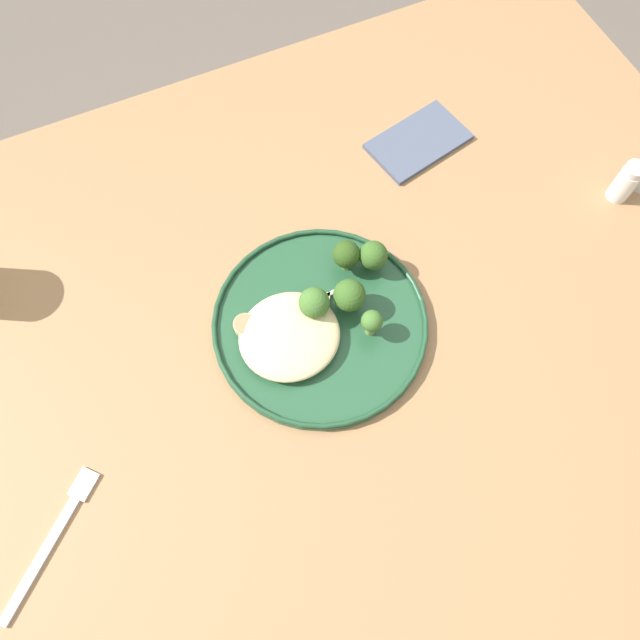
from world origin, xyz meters
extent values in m
plane|color=#665B51|center=(0.00, 0.00, 0.00)|extent=(6.00, 6.00, 0.00)
cube|color=#9E754C|center=(0.00, 0.00, 0.72)|extent=(1.40, 1.00, 0.04)
cube|color=olive|center=(0.64, 0.44, 0.35)|extent=(0.06, 0.06, 0.70)
cylinder|color=#235133|center=(0.03, 0.01, 0.74)|extent=(0.29, 0.29, 0.01)
torus|color=#204B2E|center=(0.03, 0.01, 0.75)|extent=(0.29, 0.29, 0.01)
ellipsoid|color=beige|center=(-0.02, 0.00, 0.76)|extent=(0.13, 0.13, 0.03)
cylinder|color=#E5C689|center=(-0.02, 0.00, 0.76)|extent=(0.03, 0.03, 0.01)
cylinder|color=#958159|center=(-0.02, 0.00, 0.77)|extent=(0.03, 0.03, 0.00)
cylinder|color=beige|center=(0.01, 0.00, 0.76)|extent=(0.04, 0.04, 0.02)
cylinder|color=#988766|center=(0.01, 0.00, 0.77)|extent=(0.03, 0.03, 0.00)
cylinder|color=beige|center=(-0.01, -0.02, 0.76)|extent=(0.03, 0.03, 0.01)
cylinder|color=#988766|center=(-0.01, -0.02, 0.77)|extent=(0.03, 0.03, 0.00)
cylinder|color=#E5C689|center=(-0.06, 0.04, 0.76)|extent=(0.03, 0.03, 0.01)
cylinder|color=#958159|center=(-0.06, 0.04, 0.77)|extent=(0.03, 0.03, 0.00)
cylinder|color=beige|center=(-0.01, 0.05, 0.76)|extent=(0.03, 0.03, 0.01)
cylinder|color=#988766|center=(-0.01, 0.05, 0.77)|extent=(0.03, 0.03, 0.00)
cylinder|color=#DBB77A|center=(-0.04, 0.01, 0.76)|extent=(0.03, 0.03, 0.01)
cylinder|color=#8E774F|center=(-0.04, 0.01, 0.77)|extent=(0.03, 0.03, 0.00)
cylinder|color=#89A356|center=(0.08, -0.03, 0.76)|extent=(0.02, 0.02, 0.02)
sphere|color=#42702D|center=(0.08, -0.03, 0.79)|extent=(0.03, 0.03, 0.03)
cylinder|color=#7A994C|center=(0.03, 0.02, 0.76)|extent=(0.01, 0.01, 0.02)
sphere|color=#42702D|center=(0.03, 0.02, 0.79)|extent=(0.04, 0.04, 0.04)
cylinder|color=#7A994C|center=(0.10, 0.07, 0.76)|extent=(0.02, 0.02, 0.02)
sphere|color=#2D4C19|center=(0.10, 0.07, 0.78)|extent=(0.04, 0.04, 0.04)
cylinder|color=#89A356|center=(0.07, 0.01, 0.76)|extent=(0.02, 0.02, 0.02)
sphere|color=#386023|center=(0.07, 0.01, 0.79)|extent=(0.04, 0.04, 0.04)
cylinder|color=#7A994C|center=(0.13, 0.05, 0.76)|extent=(0.01, 0.01, 0.02)
sphere|color=#386023|center=(0.13, 0.05, 0.78)|extent=(0.04, 0.04, 0.04)
cube|color=silver|center=(0.05, 0.02, 0.75)|extent=(0.03, 0.04, 0.00)
cube|color=silver|center=(0.08, 0.02, 0.75)|extent=(0.01, 0.04, 0.00)
cube|color=silver|center=(0.06, 0.04, 0.75)|extent=(0.05, 0.01, 0.00)
cube|color=silver|center=(-0.39, -0.13, 0.74)|extent=(0.12, 0.11, 0.00)
cube|color=silver|center=(-0.32, -0.07, 0.74)|extent=(0.04, 0.04, 0.00)
cube|color=#4C566B|center=(0.30, 0.23, 0.74)|extent=(0.17, 0.12, 0.01)
cylinder|color=white|center=(0.52, 0.02, 0.77)|extent=(0.03, 0.03, 0.05)
cylinder|color=silver|center=(0.52, 0.02, 0.80)|extent=(0.03, 0.03, 0.01)
camera|label=1|loc=(-0.11, -0.29, 1.50)|focal=34.39mm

